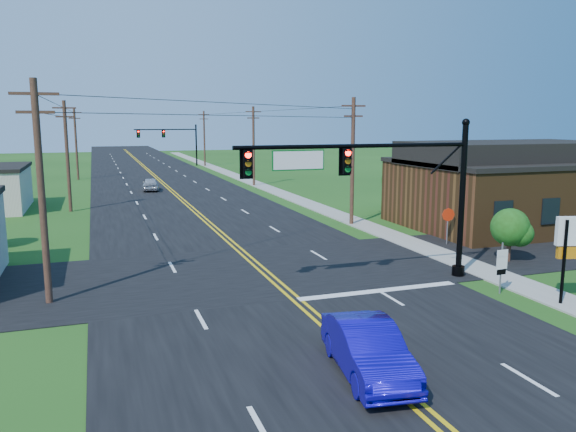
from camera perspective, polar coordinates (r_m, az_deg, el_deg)
name	(u,v)px	position (r m, az deg, el deg)	size (l,w,h in m)	color
ground	(371,372)	(17.49, 8.43, -15.36)	(260.00, 260.00, 0.00)	#1C4313
road_main	(166,187)	(64.86, -12.34, 2.90)	(16.00, 220.00, 0.04)	black
road_cross	(259,271)	(28.04, -2.96, -5.56)	(70.00, 10.00, 0.04)	black
sidewalk	(282,194)	(57.39, -0.65, 2.29)	(2.00, 160.00, 0.08)	gray
signal_mast_main	(378,181)	(25.11, 9.10, 3.54)	(11.30, 0.60, 7.48)	black
signal_mast_far	(170,138)	(94.80, -11.94, 7.72)	(10.98, 0.60, 7.48)	black
brick_building	(508,193)	(42.47, 21.43, 2.19)	(14.20, 11.20, 4.70)	#513317
utility_pole_left_a	(41,189)	(24.24, -23.79, 2.56)	(1.80, 0.28, 9.00)	#3A231A
utility_pole_left_b	(67,154)	(49.13, -21.52, 5.88)	(1.80, 0.28, 9.00)	#3A231A
utility_pole_left_c	(76,142)	(76.09, -20.73, 7.02)	(1.80, 0.28, 9.00)	#3A231A
utility_pole_right_a	(353,159)	(40.02, 6.58, 5.78)	(1.80, 0.28, 9.00)	#3A231A
utility_pole_right_b	(254,145)	(64.42, -3.52, 7.26)	(1.80, 0.28, 9.00)	#3A231A
utility_pole_right_c	(204,137)	(93.65, -8.50, 7.90)	(1.80, 0.28, 9.00)	#3A231A
tree_right_back	(400,180)	(46.62, 11.30, 3.57)	(3.00, 3.00, 4.10)	#3A231A
shrub_corner	(510,227)	(31.65, 21.63, -1.09)	(2.00, 2.00, 2.86)	#3A231A
blue_car	(368,350)	(16.93, 8.10, -13.35)	(1.65, 4.73, 1.56)	#1108B0
distant_car	(150,184)	(61.62, -13.80, 3.13)	(1.63, 4.04, 1.38)	#B9B8BD
route_sign	(502,264)	(25.74, 20.88, -4.60)	(0.57, 0.09, 2.26)	slate
stop_sign	(448,218)	(34.85, 15.95, -0.24)	(0.79, 0.17, 2.24)	slate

